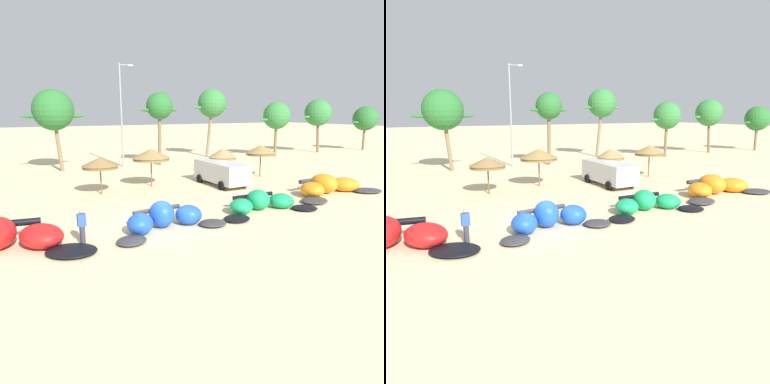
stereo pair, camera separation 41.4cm
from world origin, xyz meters
The scene contains 17 objects.
ground_plane centered at (0.00, 0.00, 0.00)m, with size 260.00×260.00×0.00m, color beige.
kite_left centered at (0.18, -0.85, 0.53)m, with size 6.28×3.13×1.38m.
kite_left_of_center centered at (6.58, -0.51, 0.46)m, with size 6.71×3.12×1.20m.
kite_center centered at (13.63, 0.71, 0.53)m, with size 8.16×3.93×1.37m.
beach_umbrella_near_van centered at (-0.56, 8.36, 2.23)m, with size 2.58×2.58×2.63m.
beach_umbrella_middle centered at (3.63, 9.24, 2.49)m, with size 2.97×2.97×2.92m.
beach_umbrella_near_palms centered at (10.25, 9.27, 2.17)m, with size 2.43×2.43×2.63m.
beach_umbrella_outermost centered at (13.86, 8.58, 2.38)m, with size 2.72×2.72×2.82m.
parked_van centered at (8.67, 7.17, 1.09)m, with size 2.31×5.38×1.84m.
person_near_kites centered at (-3.92, -1.07, 0.82)m, with size 0.36×0.24×1.62m.
palm_left_of_gap centered at (-1.65, 20.26, 5.83)m, with size 5.79×3.86×7.81m.
palm_center_left centered at (9.00, 19.64, 6.18)m, with size 4.27×2.85×7.72m.
palm_center_right centered at (17.89, 23.41, 6.66)m, with size 5.38×3.58×8.52m.
palm_right_of_gap centered at (25.07, 19.34, 5.16)m, with size 5.15×3.43×6.93m.
palm_right centered at (33.26, 20.11, 5.48)m, with size 5.52×3.68×7.37m.
palm_rightmost centered at (42.06, 19.04, 4.65)m, with size 5.37×3.58×6.48m.
lamppost_west_center centered at (5.12, 20.41, 5.76)m, with size 1.58×0.24×10.48m.
Camera 1 is at (-6.96, -16.64, 5.77)m, focal length 33.85 mm.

